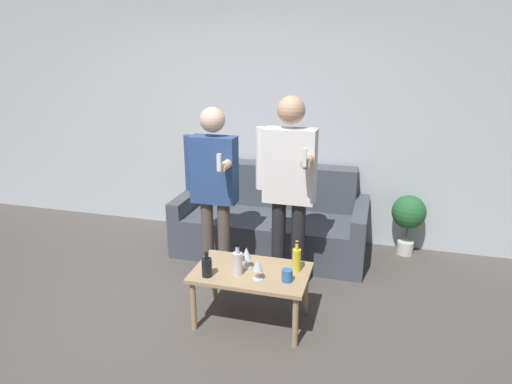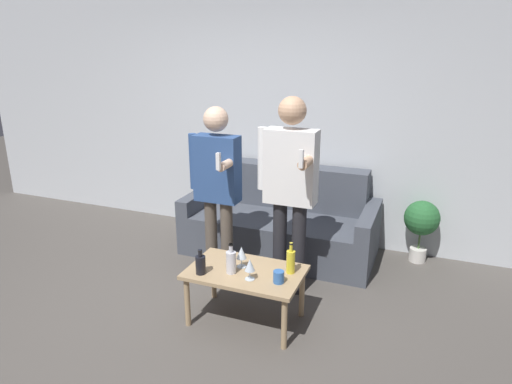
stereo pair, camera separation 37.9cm
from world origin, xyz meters
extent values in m
plane|color=#514C47|center=(0.00, 0.00, 0.00)|extent=(16.00, 16.00, 0.00)
cube|color=silver|center=(0.00, 2.26, 1.35)|extent=(8.00, 0.06, 2.70)
cube|color=#474C56|center=(0.40, 1.61, 0.21)|extent=(1.69, 0.64, 0.42)
cube|color=#474C56|center=(0.40, 2.06, 0.44)|extent=(1.69, 0.25, 0.89)
cube|color=#474C56|center=(-0.52, 1.74, 0.29)|extent=(0.14, 0.89, 0.59)
cube|color=#474C56|center=(1.32, 1.74, 0.29)|extent=(0.14, 0.89, 0.59)
cube|color=tan|center=(0.56, 0.43, 0.43)|extent=(0.90, 0.56, 0.03)
cylinder|color=tan|center=(0.16, 0.21, 0.21)|extent=(0.04, 0.04, 0.42)
cylinder|color=tan|center=(0.96, 0.21, 0.21)|extent=(0.04, 0.04, 0.42)
cylinder|color=tan|center=(0.16, 0.66, 0.21)|extent=(0.04, 0.04, 0.42)
cylinder|color=tan|center=(0.96, 0.66, 0.21)|extent=(0.04, 0.04, 0.42)
cylinder|color=black|center=(0.26, 0.26, 0.52)|extent=(0.08, 0.08, 0.14)
cylinder|color=black|center=(0.26, 0.26, 0.62)|extent=(0.03, 0.03, 0.06)
cylinder|color=black|center=(0.26, 0.26, 0.64)|extent=(0.03, 0.03, 0.01)
cylinder|color=yellow|center=(0.90, 0.53, 0.54)|extent=(0.07, 0.07, 0.18)
cylinder|color=yellow|center=(0.90, 0.53, 0.66)|extent=(0.03, 0.03, 0.07)
cylinder|color=black|center=(0.90, 0.53, 0.69)|extent=(0.03, 0.03, 0.01)
cylinder|color=silver|center=(0.47, 0.36, 0.53)|extent=(0.08, 0.08, 0.17)
cylinder|color=silver|center=(0.47, 0.36, 0.65)|extent=(0.03, 0.03, 0.07)
cylinder|color=black|center=(0.47, 0.36, 0.68)|extent=(0.03, 0.03, 0.01)
cylinder|color=silver|center=(0.51, 0.48, 0.45)|extent=(0.08, 0.08, 0.01)
cylinder|color=silver|center=(0.51, 0.48, 0.49)|extent=(0.01, 0.01, 0.07)
cone|color=silver|center=(0.51, 0.48, 0.57)|extent=(0.08, 0.08, 0.10)
cylinder|color=silver|center=(0.64, 0.32, 0.45)|extent=(0.07, 0.07, 0.01)
cylinder|color=silver|center=(0.64, 0.32, 0.48)|extent=(0.01, 0.01, 0.07)
cone|color=silver|center=(0.64, 0.32, 0.56)|extent=(0.08, 0.08, 0.09)
cylinder|color=#3366B2|center=(0.86, 0.35, 0.49)|extent=(0.08, 0.08, 0.09)
cylinder|color=brown|center=(-0.01, 0.98, 0.39)|extent=(0.11, 0.11, 0.79)
cylinder|color=brown|center=(0.15, 0.98, 0.39)|extent=(0.11, 0.11, 0.79)
cube|color=#2D4C84|center=(0.07, 0.98, 1.08)|extent=(0.40, 0.18, 0.59)
sphere|color=beige|center=(0.07, 0.98, 1.52)|extent=(0.22, 0.22, 0.22)
cylinder|color=#2D4C84|center=(-0.17, 0.98, 1.13)|extent=(0.07, 0.07, 0.50)
cylinder|color=beige|center=(0.23, 0.84, 1.17)|extent=(0.07, 0.26, 0.07)
cube|color=white|center=(0.23, 0.68, 1.23)|extent=(0.03, 0.03, 0.14)
cylinder|color=#232328|center=(0.64, 1.02, 0.42)|extent=(0.12, 0.12, 0.84)
cylinder|color=#232328|center=(0.82, 1.02, 0.42)|extent=(0.12, 0.12, 0.84)
cube|color=white|center=(0.73, 1.02, 1.15)|extent=(0.43, 0.19, 0.63)
sphere|color=tan|center=(0.73, 1.02, 1.62)|extent=(0.23, 0.23, 0.23)
cylinder|color=white|center=(0.47, 1.02, 1.20)|extent=(0.08, 0.08, 0.53)
cylinder|color=tan|center=(0.90, 0.88, 1.25)|extent=(0.08, 0.28, 0.08)
cube|color=white|center=(0.90, 0.70, 1.31)|extent=(0.03, 0.03, 0.14)
cylinder|color=silver|center=(1.79, 2.06, 0.07)|extent=(0.17, 0.17, 0.14)
cylinder|color=#476B38|center=(1.79, 2.06, 0.24)|extent=(0.02, 0.02, 0.21)
sphere|color=#286633|center=(1.79, 2.06, 0.47)|extent=(0.35, 0.35, 0.35)
camera|label=1|loc=(1.45, -2.62, 2.12)|focal=32.00mm
camera|label=2|loc=(1.81, -2.50, 2.12)|focal=32.00mm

